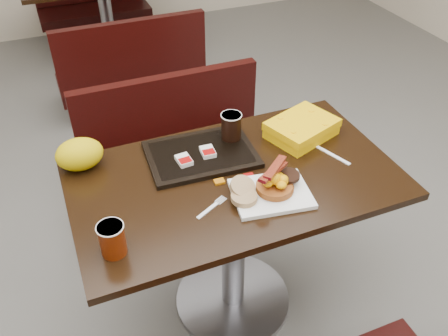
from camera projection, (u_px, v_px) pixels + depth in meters
name	position (u px, v px, depth m)	size (l,w,h in m)	color
floor	(233.00, 301.00, 2.24)	(6.00, 7.00, 0.01)	slate
table_near	(234.00, 246.00, 2.01)	(1.20, 0.70, 0.75)	black
bench_near_n	(181.00, 155.00, 2.52)	(1.00, 0.46, 0.72)	black
table_far	(108.00, 24.00, 3.89)	(1.20, 0.70, 0.75)	black
bench_far_s	(128.00, 61.00, 3.40)	(1.00, 0.46, 0.72)	black
platter	(271.00, 194.00, 1.68)	(0.27, 0.21, 0.02)	white
pancake_stack	(275.00, 187.00, 1.68)	(0.13, 0.13, 0.03)	#8F4D17
sausage_patty	(288.00, 176.00, 1.70)	(0.08, 0.08, 0.01)	black
scrambled_eggs	(273.00, 179.00, 1.65)	(0.09, 0.08, 0.05)	#F2B204
bacon_strips	(273.00, 171.00, 1.64)	(0.16, 0.07, 0.01)	#45040C
muffin_bottom	(244.00, 197.00, 1.64)	(0.09, 0.09, 0.02)	tan
muffin_top	(242.00, 187.00, 1.67)	(0.09, 0.09, 0.02)	tan
coffee_cup_near	(112.00, 240.00, 1.45)	(0.08, 0.08, 0.11)	#8D2A05
fork	(208.00, 211.00, 1.63)	(0.14, 0.03, 0.00)	white
knife	(332.00, 155.00, 1.87)	(0.17, 0.01, 0.00)	white
condiment_syrup	(219.00, 182.00, 1.74)	(0.04, 0.03, 0.01)	#B25F07
condiment_ketchup	(249.00, 176.00, 1.77)	(0.04, 0.03, 0.01)	#8C0504
tray	(201.00, 154.00, 1.86)	(0.41, 0.29, 0.02)	black
hashbrown_sleeve_left	(184.00, 160.00, 1.80)	(0.05, 0.07, 0.02)	silver
hashbrown_sleeve_right	(208.00, 152.00, 1.84)	(0.05, 0.07, 0.02)	silver
coffee_cup_far	(231.00, 126.00, 1.90)	(0.08, 0.08, 0.11)	black
clamshell	(302.00, 128.00, 1.96)	(0.26, 0.20, 0.07)	#F5B504
paper_bag	(79.00, 154.00, 1.78)	(0.18, 0.13, 0.12)	#CBAF06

